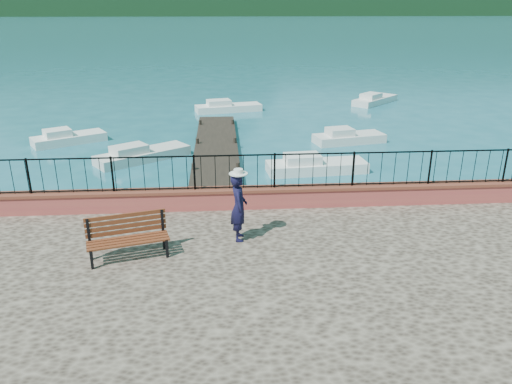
{
  "coord_description": "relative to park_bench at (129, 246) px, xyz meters",
  "views": [
    {
      "loc": [
        -1.73,
        -9.28,
        6.59
      ],
      "look_at": [
        -0.93,
        2.0,
        2.3
      ],
      "focal_mm": 35.0,
      "sensor_mm": 36.0,
      "label": 1
    }
  ],
  "objects": [
    {
      "name": "boat_1",
      "position": [
        6.06,
        9.34,
        -1.1
      ],
      "size": [
        4.23,
        1.67,
        0.8
      ],
      "primitive_type": "cube",
      "rotation": [
        0.0,
        0.0,
        0.09
      ],
      "color": "silver",
      "rests_on": "ground"
    },
    {
      "name": "hat",
      "position": [
        2.51,
        0.79,
        1.43
      ],
      "size": [
        0.44,
        0.44,
        0.12
      ],
      "primitive_type": "cylinder",
      "color": "white",
      "rests_on": "person"
    },
    {
      "name": "parapet",
      "position": [
        3.87,
        2.78,
        -0.01
      ],
      "size": [
        28.0,
        0.46,
        0.58
      ],
      "primitive_type": "cube",
      "color": "#A7483C",
      "rests_on": "promenade"
    },
    {
      "name": "companion_hill",
      "position": [
        223.87,
        559.08,
        -1.5
      ],
      "size": [
        448.0,
        384.0,
        180.0
      ],
      "primitive_type": "ellipsoid",
      "color": "#142D23",
      "rests_on": "ground"
    },
    {
      "name": "boat_2",
      "position": [
        8.55,
        13.85,
        -1.1
      ],
      "size": [
        3.73,
        2.02,
        0.8
      ],
      "primitive_type": "cube",
      "rotation": [
        0.0,
        0.0,
        0.21
      ],
      "color": "silver",
      "rests_on": "ground"
    },
    {
      "name": "boat_0",
      "position": [
        -1.4,
        11.56,
        -1.1
      ],
      "size": [
        4.19,
        3.51,
        0.8
      ],
      "primitive_type": "cube",
      "rotation": [
        0.0,
        0.0,
        0.62
      ],
      "color": "silver",
      "rests_on": "ground"
    },
    {
      "name": "dock",
      "position": [
        1.87,
        11.08,
        -1.35
      ],
      "size": [
        2.0,
        16.0,
        0.3
      ],
      "primitive_type": "cube",
      "color": "#2D231C",
      "rests_on": "ground"
    },
    {
      "name": "boat_4",
      "position": [
        2.64,
        22.06,
        -1.1
      ],
      "size": [
        4.4,
        2.21,
        0.8
      ],
      "primitive_type": "cube",
      "rotation": [
        0.0,
        0.0,
        0.22
      ],
      "color": "white",
      "rests_on": "ground"
    },
    {
      "name": "ground",
      "position": [
        3.87,
        -0.92,
        -1.5
      ],
      "size": [
        2000.0,
        2000.0,
        0.0
      ],
      "primitive_type": "plane",
      "color": "#19596B",
      "rests_on": "ground"
    },
    {
      "name": "railing",
      "position": [
        3.87,
        2.78,
        0.76
      ],
      "size": [
        27.0,
        0.05,
        0.95
      ],
      "primitive_type": "cube",
      "color": "black",
      "rests_on": "parapet"
    },
    {
      "name": "person",
      "position": [
        2.51,
        0.79,
        0.54
      ],
      "size": [
        0.41,
        0.61,
        1.67
      ],
      "primitive_type": "imported",
      "rotation": [
        0.0,
        0.0,
        1.58
      ],
      "color": "black",
      "rests_on": "promenade"
    },
    {
      "name": "boat_3",
      "position": [
        -5.5,
        14.74,
        -1.1
      ],
      "size": [
        3.66,
        2.88,
        0.8
      ],
      "primitive_type": "cube",
      "rotation": [
        0.0,
        0.0,
        0.53
      ],
      "color": "white",
      "rests_on": "ground"
    },
    {
      "name": "boat_5",
      "position": [
        12.95,
        24.08,
        -1.1
      ],
      "size": [
        3.86,
        3.79,
        0.8
      ],
      "primitive_type": "cube",
      "rotation": [
        0.0,
        0.0,
        0.77
      ],
      "color": "silver",
      "rests_on": "ground"
    },
    {
      "name": "park_bench",
      "position": [
        0.0,
        0.0,
        0.0
      ],
      "size": [
        1.87,
        1.03,
        0.99
      ],
      "rotation": [
        0.0,
        0.0,
        0.26
      ],
      "color": "black",
      "rests_on": "promenade"
    }
  ]
}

